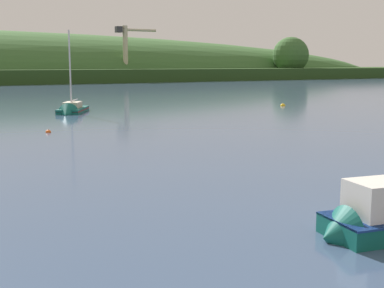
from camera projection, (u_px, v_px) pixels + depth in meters
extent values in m
cube|color=#27431B|center=(8.00, 76.00, 171.99)|extent=(556.63, 68.38, 4.31)
sphere|color=#38602D|center=(291.00, 55.00, 217.35)|extent=(15.18, 15.18, 15.18)
cube|color=#4C4C51|center=(126.00, 78.00, 181.65)|extent=(3.78, 3.78, 2.00)
cylinder|color=#BCB293|center=(125.00, 51.00, 180.18)|extent=(1.71, 1.71, 17.14)
cylinder|color=#BCB293|center=(139.00, 30.00, 181.41)|extent=(12.81, 0.96, 0.94)
cube|color=#333338|center=(119.00, 29.00, 178.02)|extent=(2.05, 2.40, 2.06)
cube|color=#0F564C|center=(73.00, 112.00, 66.08)|extent=(5.61, 7.39, 1.10)
cone|color=#0F564C|center=(67.00, 115.00, 62.67)|extent=(3.15, 2.75, 2.66)
cube|color=maroon|center=(73.00, 110.00, 66.03)|extent=(5.63, 7.41, 0.12)
cube|color=#BCB299|center=(73.00, 105.00, 65.77)|extent=(3.09, 3.62, 0.75)
cylinder|color=silver|center=(70.00, 69.00, 64.40)|extent=(0.19, 0.19, 9.67)
cylinder|color=silver|center=(74.00, 100.00, 66.79)|extent=(1.79, 3.29, 0.16)
cone|color=#0F564C|center=(335.00, 237.00, 18.06)|extent=(1.26, 2.26, 2.14)
cube|color=silver|center=(378.00, 199.00, 18.44)|extent=(2.16, 1.97, 1.28)
cube|color=#192833|center=(357.00, 196.00, 18.12)|extent=(0.26, 1.52, 0.72)
sphere|color=yellow|center=(283.00, 106.00, 76.07)|extent=(0.71, 0.71, 0.71)
cylinder|color=black|center=(283.00, 103.00, 76.01)|extent=(0.04, 0.04, 0.08)
sphere|color=#EA5B19|center=(48.00, 132.00, 46.74)|extent=(0.50, 0.50, 0.50)
cylinder|color=black|center=(48.00, 129.00, 46.69)|extent=(0.04, 0.04, 0.08)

